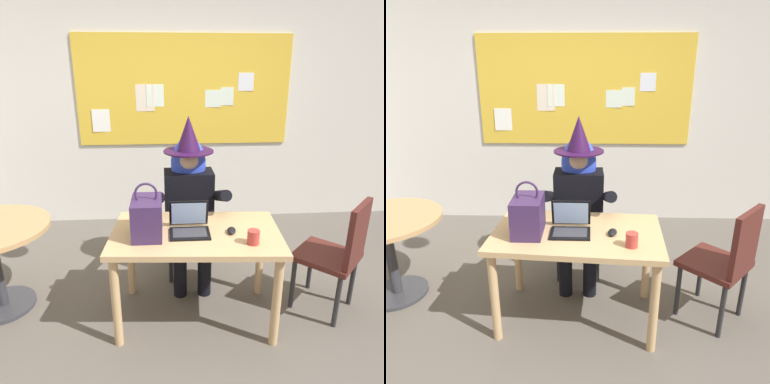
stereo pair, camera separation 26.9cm
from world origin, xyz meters
The scene contains 10 objects.
ground_plane centered at (0.00, 0.00, 0.00)m, with size 24.00×24.00×0.00m, color #5B544C.
wall_back_bulletin centered at (0.00, 2.04, 1.41)m, with size 5.49×2.11×2.78m.
desk_main centered at (-0.03, 0.12, 0.61)m, with size 1.23×0.79×0.71m.
chair_at_desk centered at (-0.04, 0.83, 0.50)m, with size 0.42×0.42×0.89m.
person_costumed centered at (-0.04, 0.71, 0.79)m, with size 0.59×0.67×1.43m.
laptop centered at (-0.07, 0.12, 0.76)m, with size 0.28×0.25×0.21m.
computer_mouse centered at (0.22, 0.08, 0.73)m, with size 0.06×0.10×0.03m, color black.
handbag centered at (-0.36, 0.09, 0.85)m, with size 0.20×0.30×0.38m.
coffee_mug centered at (0.33, -0.09, 0.76)m, with size 0.08×0.08×0.10m, color #B23833.
chair_extra_corner centered at (1.03, 0.11, 0.52)m, with size 0.59×0.59×0.92m.
Camera 1 is at (-0.22, -2.10, 1.80)m, focal length 32.82 mm.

